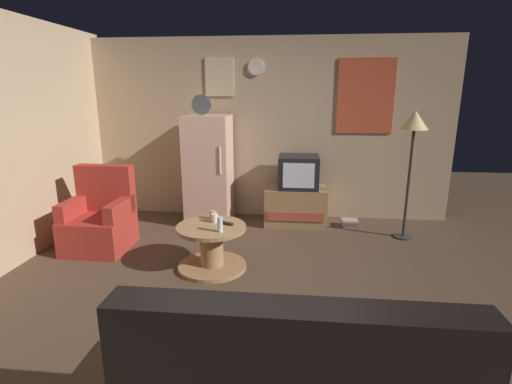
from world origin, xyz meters
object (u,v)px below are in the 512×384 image
tv_stand (295,206)px  mug_ceramic_white (215,218)px  fridge (209,170)px  book_stack (350,223)px  crt_tv (298,172)px  standing_lamp (414,130)px  wine_glass (220,225)px  coffee_table (212,247)px  armchair (100,220)px  mug_ceramic_tan (213,215)px  remote_control (226,223)px

tv_stand → mug_ceramic_white: size_ratio=9.33×
fridge → book_stack: size_ratio=8.12×
crt_tv → standing_lamp: bearing=-16.0°
fridge → standing_lamp: (2.59, -0.35, 0.60)m
crt_tv → wine_glass: (-0.77, -1.66, -0.20)m
tv_stand → coffee_table: tv_stand is taller
wine_glass → book_stack: bearing=47.3°
fridge → crt_tv: size_ratio=3.28×
coffee_table → fridge: bearing=103.2°
fridge → standing_lamp: fridge is taller
mug_ceramic_white → armchair: size_ratio=0.09×
mug_ceramic_tan → remote_control: 0.23m
mug_ceramic_white → wine_glass: bearing=-68.0°
crt_tv → mug_ceramic_white: 1.66m
mug_ceramic_tan → tv_stand: bearing=55.5°
fridge → tv_stand: (1.21, 0.04, -0.49)m
coffee_table → armchair: 1.49m
wine_glass → armchair: (-1.56, 0.59, -0.21)m
mug_ceramic_tan → book_stack: (1.64, 1.24, -0.46)m
book_stack → fridge: bearing=179.6°
crt_tv → armchair: crt_tv is taller
wine_glass → mug_ceramic_tan: 0.40m
fridge → armchair: fridge is taller
tv_stand → mug_ceramic_tan: bearing=-124.5°
standing_lamp → armchair: (-3.67, -0.69, -1.02)m
mug_ceramic_tan → book_stack: mug_ceramic_tan is taller
fridge → standing_lamp: size_ratio=1.11×
tv_stand → crt_tv: bearing=-1.9°
wine_glass → mug_ceramic_white: wine_glass is taller
mug_ceramic_tan → armchair: armchair is taller
coffee_table → wine_glass: wine_glass is taller
mug_ceramic_white → book_stack: 2.14m
wine_glass → fridge: bearing=106.1°
wine_glass → armchair: size_ratio=0.16×
remote_control → mug_ceramic_white: bearing=-179.2°
book_stack → standing_lamp: bearing=-28.1°
tv_stand → fridge: bearing=-178.1°
mug_ceramic_tan → armchair: bearing=171.5°
crt_tv → armchair: bearing=-155.1°
standing_lamp → wine_glass: 2.60m
standing_lamp → coffee_table: (-2.24, -1.12, -1.12)m
standing_lamp → mug_ceramic_white: size_ratio=17.67×
remote_control → wine_glass: bearing=-72.7°
tv_stand → wine_glass: wine_glass is taller
wine_glass → book_stack: 2.25m
tv_stand → book_stack: size_ratio=3.85×
mug_ceramic_white → tv_stand: bearing=58.5°
standing_lamp → wine_glass: standing_lamp is taller
mug_ceramic_white → book_stack: (1.60, 1.34, -0.46)m
crt_tv → remote_control: size_ratio=3.60×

